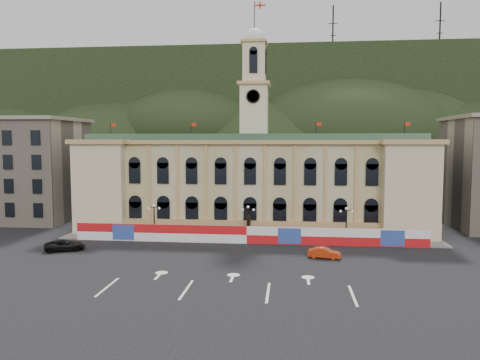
# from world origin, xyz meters

# --- Properties ---
(ground) EXTENTS (260.00, 260.00, 0.00)m
(ground) POSITION_xyz_m (0.00, 0.00, 0.00)
(ground) COLOR black
(ground) RESTS_ON ground
(lane_markings) EXTENTS (26.00, 10.00, 0.02)m
(lane_markings) POSITION_xyz_m (0.00, -5.00, 0.00)
(lane_markings) COLOR white
(lane_markings) RESTS_ON ground
(hill_ridge) EXTENTS (230.00, 80.00, 64.00)m
(hill_ridge) POSITION_xyz_m (0.03, 121.99, 19.48)
(hill_ridge) COLOR black
(hill_ridge) RESTS_ON ground
(city_hall) EXTENTS (56.20, 17.60, 37.10)m
(city_hall) POSITION_xyz_m (0.00, 27.63, 7.85)
(city_hall) COLOR #C7BC8F
(city_hall) RESTS_ON ground
(side_building_left) EXTENTS (21.00, 17.00, 18.60)m
(side_building_left) POSITION_xyz_m (-43.00, 30.93, 9.33)
(side_building_left) COLOR tan
(side_building_left) RESTS_ON ground
(hoarding_fence) EXTENTS (50.00, 0.44, 2.50)m
(hoarding_fence) POSITION_xyz_m (0.06, 15.07, 1.25)
(hoarding_fence) COLOR red
(hoarding_fence) RESTS_ON ground
(pavement) EXTENTS (56.00, 5.50, 0.16)m
(pavement) POSITION_xyz_m (0.00, 17.75, 0.08)
(pavement) COLOR slate
(pavement) RESTS_ON ground
(statue) EXTENTS (1.40, 1.40, 3.72)m
(statue) POSITION_xyz_m (0.00, 18.00, 1.19)
(statue) COLOR #595651
(statue) RESTS_ON ground
(lamp_left) EXTENTS (1.96, 0.44, 5.15)m
(lamp_left) POSITION_xyz_m (-14.00, 17.00, 3.07)
(lamp_left) COLOR black
(lamp_left) RESTS_ON ground
(lamp_center) EXTENTS (1.96, 0.44, 5.15)m
(lamp_center) POSITION_xyz_m (0.00, 17.00, 3.07)
(lamp_center) COLOR black
(lamp_center) RESTS_ON ground
(lamp_right) EXTENTS (1.96, 0.44, 5.15)m
(lamp_right) POSITION_xyz_m (14.00, 17.00, 3.07)
(lamp_right) COLOR black
(lamp_right) RESTS_ON ground
(red_sedan) EXTENTS (2.88, 4.52, 1.32)m
(red_sedan) POSITION_xyz_m (10.32, 7.91, 0.66)
(red_sedan) COLOR red
(red_sedan) RESTS_ON ground
(black_suv) EXTENTS (6.25, 6.91, 1.42)m
(black_suv) POSITION_xyz_m (-23.57, 8.23, 0.71)
(black_suv) COLOR black
(black_suv) RESTS_ON ground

